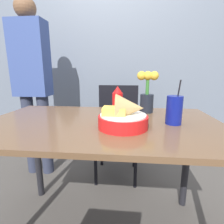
{
  "coord_description": "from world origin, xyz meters",
  "views": [
    {
      "loc": [
        0.15,
        -0.91,
        1.03
      ],
      "look_at": [
        0.06,
        -0.03,
        0.82
      ],
      "focal_mm": 28.0,
      "sensor_mm": 36.0,
      "label": 1
    }
  ],
  "objects": [
    {
      "name": "person_standing",
      "position": [
        -0.76,
        0.68,
        0.96
      ],
      "size": [
        0.32,
        0.18,
        1.66
      ],
      "color": "#2D3347",
      "rests_on": "ground_plane"
    },
    {
      "name": "dining_table",
      "position": [
        0.0,
        0.0,
        0.66
      ],
      "size": [
        1.29,
        0.78,
        0.76
      ],
      "color": "brown",
      "rests_on": "ground_plane"
    },
    {
      "name": "ketchup_bottle",
      "position": [
        0.08,
        0.12,
        0.85
      ],
      "size": [
        0.06,
        0.06,
        0.18
      ],
      "color": "red",
      "rests_on": "dining_table"
    },
    {
      "name": "chair_far_window",
      "position": [
        0.04,
        0.78,
        0.52
      ],
      "size": [
        0.4,
        0.4,
        0.89
      ],
      "color": "black",
      "rests_on": "ground_plane"
    },
    {
      "name": "flower_vase",
      "position": [
        0.26,
        0.24,
        0.89
      ],
      "size": [
        0.14,
        0.09,
        0.27
      ],
      "color": "black",
      "rests_on": "dining_table"
    },
    {
      "name": "wall_window",
      "position": [
        0.0,
        1.28,
        1.3
      ],
      "size": [
        7.0,
        0.06,
        2.6
      ],
      "color": "slate",
      "rests_on": "ground_plane"
    },
    {
      "name": "food_basket",
      "position": [
        0.13,
        -0.1,
        0.82
      ],
      "size": [
        0.24,
        0.24,
        0.16
      ],
      "color": "red",
      "rests_on": "dining_table"
    },
    {
      "name": "drink_cup",
      "position": [
        0.38,
        -0.01,
        0.83
      ],
      "size": [
        0.08,
        0.08,
        0.23
      ],
      "color": "navy",
      "rests_on": "dining_table"
    }
  ]
}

